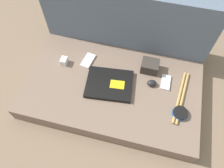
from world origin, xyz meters
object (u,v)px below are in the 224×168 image
Objects in this scene: speaker_puck at (180,113)px; phone_silver at (166,82)px; laptop at (109,84)px; computer_mouse at (152,83)px; phone_black at (88,60)px; camera_pouch at (150,66)px; charger_brick at (64,61)px.

speaker_puck is 0.23m from phone_silver.
computer_mouse reaches higher than laptop.
speaker_puck reaches higher than phone_black.
camera_pouch reaches higher than phone_black.
camera_pouch is at bearing 8.80° from charger_brick.
charger_brick is at bearing -171.20° from camera_pouch.
phone_black is 0.16m from charger_brick.
phone_black is at bearing 20.25° from charger_brick.
phone_black is (-0.54, 0.05, -0.00)m from phone_silver.
charger_brick reaches higher than speaker_puck.
phone_silver is 0.15m from camera_pouch.
speaker_puck is at bearing -18.18° from laptop.
phone_silver is at bearing 10.11° from laptop.
camera_pouch is at bearing 129.34° from speaker_puck.
charger_brick is at bearing 166.63° from speaker_puck.
speaker_puck is 0.81× the size of camera_pouch.
charger_brick is (-0.80, 0.19, 0.01)m from speaker_puck.
computer_mouse is 0.25m from speaker_puck.
computer_mouse is 0.76× the size of speaker_puck.
speaker_puck is 0.36m from camera_pouch.
phone_black is 0.42m from camera_pouch.
phone_black is at bearing 159.23° from speaker_puck.
phone_black is 1.15× the size of camera_pouch.
computer_mouse reaches higher than phone_black.
camera_pouch is at bearing 91.68° from computer_mouse.
phone_black is at bearing 175.40° from phone_silver.
speaker_puck is (0.19, -0.16, -0.00)m from computer_mouse.
computer_mouse is (0.26, 0.07, 0.01)m from laptop.
computer_mouse is 0.12m from camera_pouch.
laptop is at bearing -163.28° from phone_silver.
computer_mouse is 0.60m from charger_brick.
camera_pouch reaches higher than phone_silver.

